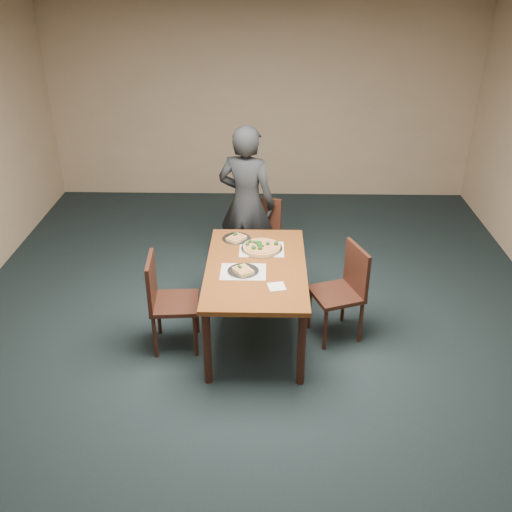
{
  "coord_description": "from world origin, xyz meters",
  "views": [
    {
      "loc": [
        0.09,
        -4.05,
        3.25
      ],
      "look_at": [
        -0.01,
        0.42,
        0.85
      ],
      "focal_mm": 40.0,
      "sensor_mm": 36.0,
      "label": 1
    }
  ],
  "objects_px": {
    "chair_far": "(259,235)",
    "pizza_pan": "(261,247)",
    "chair_left": "(166,297)",
    "slice_plate_near": "(243,270)",
    "dining_table": "(256,275)",
    "slice_plate_far": "(236,238)",
    "diner": "(247,204)",
    "chair_right": "(344,287)"
  },
  "relations": [
    {
      "from": "slice_plate_far",
      "to": "chair_left",
      "type": "bearing_deg",
      "value": -130.34
    },
    {
      "from": "chair_right",
      "to": "diner",
      "type": "relative_size",
      "value": 0.53
    },
    {
      "from": "chair_far",
      "to": "pizza_pan",
      "type": "distance_m",
      "value": 0.83
    },
    {
      "from": "dining_table",
      "to": "chair_left",
      "type": "xyz_separation_m",
      "value": [
        -0.81,
        -0.18,
        -0.14
      ]
    },
    {
      "from": "slice_plate_near",
      "to": "slice_plate_far",
      "type": "bearing_deg",
      "value": 98.15
    },
    {
      "from": "chair_right",
      "to": "slice_plate_near",
      "type": "bearing_deg",
      "value": -100.94
    },
    {
      "from": "chair_right",
      "to": "pizza_pan",
      "type": "bearing_deg",
      "value": -130.17
    },
    {
      "from": "diner",
      "to": "chair_left",
      "type": "bearing_deg",
      "value": 80.85
    },
    {
      "from": "chair_far",
      "to": "slice_plate_near",
      "type": "bearing_deg",
      "value": -80.93
    },
    {
      "from": "chair_far",
      "to": "slice_plate_far",
      "type": "height_order",
      "value": "chair_far"
    },
    {
      "from": "dining_table",
      "to": "slice_plate_far",
      "type": "relative_size",
      "value": 5.36
    },
    {
      "from": "dining_table",
      "to": "chair_left",
      "type": "relative_size",
      "value": 1.65
    },
    {
      "from": "pizza_pan",
      "to": "slice_plate_near",
      "type": "xyz_separation_m",
      "value": [
        -0.16,
        -0.43,
        -0.01
      ]
    },
    {
      "from": "dining_table",
      "to": "slice_plate_near",
      "type": "relative_size",
      "value": 5.36
    },
    {
      "from": "chair_left",
      "to": "diner",
      "type": "height_order",
      "value": "diner"
    },
    {
      "from": "chair_right",
      "to": "slice_plate_far",
      "type": "bearing_deg",
      "value": -135.84
    },
    {
      "from": "chair_right",
      "to": "pizza_pan",
      "type": "xyz_separation_m",
      "value": [
        -0.77,
        0.28,
        0.26
      ]
    },
    {
      "from": "slice_plate_far",
      "to": "chair_right",
      "type": "bearing_deg",
      "value": -25.88
    },
    {
      "from": "chair_far",
      "to": "slice_plate_near",
      "type": "xyz_separation_m",
      "value": [
        -0.13,
        -1.22,
        0.25
      ]
    },
    {
      "from": "chair_left",
      "to": "slice_plate_far",
      "type": "xyz_separation_m",
      "value": [
        0.6,
        0.71,
        0.25
      ]
    },
    {
      "from": "slice_plate_far",
      "to": "diner",
      "type": "bearing_deg",
      "value": 82.97
    },
    {
      "from": "dining_table",
      "to": "pizza_pan",
      "type": "height_order",
      "value": "pizza_pan"
    },
    {
      "from": "pizza_pan",
      "to": "diner",
      "type": "bearing_deg",
      "value": 101.44
    },
    {
      "from": "chair_left",
      "to": "diner",
      "type": "xyz_separation_m",
      "value": [
        0.68,
        1.34,
        0.34
      ]
    },
    {
      "from": "dining_table",
      "to": "diner",
      "type": "bearing_deg",
      "value": 96.19
    },
    {
      "from": "pizza_pan",
      "to": "slice_plate_near",
      "type": "relative_size",
      "value": 1.4
    },
    {
      "from": "dining_table",
      "to": "chair_left",
      "type": "height_order",
      "value": "chair_left"
    },
    {
      "from": "dining_table",
      "to": "chair_right",
      "type": "height_order",
      "value": "chair_right"
    },
    {
      "from": "dining_table",
      "to": "chair_far",
      "type": "xyz_separation_m",
      "value": [
        0.01,
        1.11,
        -0.14
      ]
    },
    {
      "from": "chair_far",
      "to": "chair_left",
      "type": "bearing_deg",
      "value": -107.59
    },
    {
      "from": "slice_plate_far",
      "to": "chair_far",
      "type": "bearing_deg",
      "value": 69.19
    },
    {
      "from": "chair_left",
      "to": "slice_plate_near",
      "type": "distance_m",
      "value": 0.74
    },
    {
      "from": "pizza_pan",
      "to": "slice_plate_far",
      "type": "xyz_separation_m",
      "value": [
        -0.25,
        0.21,
        -0.01
      ]
    },
    {
      "from": "chair_left",
      "to": "pizza_pan",
      "type": "height_order",
      "value": "chair_left"
    },
    {
      "from": "chair_left",
      "to": "pizza_pan",
      "type": "relative_size",
      "value": 2.32
    },
    {
      "from": "chair_left",
      "to": "slice_plate_near",
      "type": "bearing_deg",
      "value": -88.81
    },
    {
      "from": "slice_plate_far",
      "to": "dining_table",
      "type": "bearing_deg",
      "value": -69.01
    },
    {
      "from": "chair_left",
      "to": "pizza_pan",
      "type": "bearing_deg",
      "value": -64.0
    },
    {
      "from": "slice_plate_near",
      "to": "chair_right",
      "type": "bearing_deg",
      "value": 9.02
    },
    {
      "from": "chair_left",
      "to": "slice_plate_near",
      "type": "relative_size",
      "value": 3.25
    },
    {
      "from": "dining_table",
      "to": "chair_far",
      "type": "height_order",
      "value": "chair_far"
    },
    {
      "from": "chair_far",
      "to": "slice_plate_near",
      "type": "distance_m",
      "value": 1.25
    }
  ]
}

